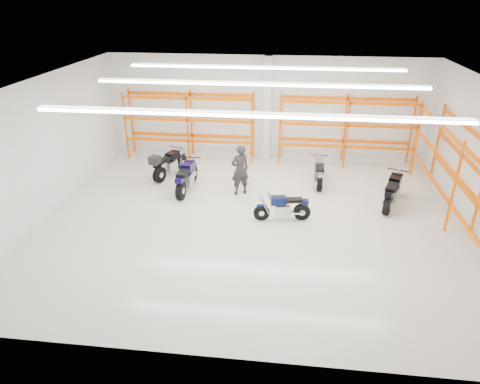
# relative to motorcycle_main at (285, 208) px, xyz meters

# --- Properties ---
(ground) EXTENTS (14.00, 14.00, 0.00)m
(ground) POSITION_rel_motorcycle_main_xyz_m (-0.97, -0.12, -0.44)
(ground) COLOR beige
(ground) RESTS_ON ground
(room_shell) EXTENTS (14.02, 12.02, 4.51)m
(room_shell) POSITION_rel_motorcycle_main_xyz_m (-0.97, -0.09, 2.84)
(room_shell) COLOR white
(room_shell) RESTS_ON ground
(motorcycle_main) EXTENTS (1.90, 0.63, 0.93)m
(motorcycle_main) POSITION_rel_motorcycle_main_xyz_m (0.00, 0.00, 0.00)
(motorcycle_main) COLOR black
(motorcycle_main) RESTS_ON ground
(motorcycle_back_a) EXTENTS (1.11, 2.21, 1.17)m
(motorcycle_back_a) POSITION_rel_motorcycle_main_xyz_m (-4.80, 3.03, 0.12)
(motorcycle_back_a) COLOR black
(motorcycle_back_a) RESTS_ON ground
(motorcycle_back_b) EXTENTS (0.78, 2.36, 1.16)m
(motorcycle_back_b) POSITION_rel_motorcycle_main_xyz_m (-3.75, 1.82, 0.10)
(motorcycle_back_b) COLOR black
(motorcycle_back_b) RESTS_ON ground
(motorcycle_back_c) EXTENTS (0.69, 2.07, 1.02)m
(motorcycle_back_c) POSITION_rel_motorcycle_main_xyz_m (1.26, 3.05, 0.04)
(motorcycle_back_c) COLOR black
(motorcycle_back_c) RESTS_ON ground
(motorcycle_back_d) EXTENTS (1.13, 2.24, 1.15)m
(motorcycle_back_d) POSITION_rel_motorcycle_main_xyz_m (3.73, 1.46, 0.10)
(motorcycle_back_d) COLOR black
(motorcycle_back_d) RESTS_ON ground
(standing_man) EXTENTS (0.84, 0.76, 1.93)m
(standing_man) POSITION_rel_motorcycle_main_xyz_m (-1.70, 1.82, 0.53)
(standing_man) COLOR black
(standing_man) RESTS_ON ground
(structural_column) EXTENTS (0.32, 0.32, 4.50)m
(structural_column) POSITION_rel_motorcycle_main_xyz_m (-0.97, 5.70, 1.81)
(structural_column) COLOR white
(structural_column) RESTS_ON ground
(pallet_racking_back_left) EXTENTS (5.67, 0.87, 3.00)m
(pallet_racking_back_left) POSITION_rel_motorcycle_main_xyz_m (-4.37, 5.36, 1.35)
(pallet_racking_back_left) COLOR #FF4F02
(pallet_racking_back_left) RESTS_ON ground
(pallet_racking_back_right) EXTENTS (5.67, 0.87, 3.00)m
(pallet_racking_back_right) POSITION_rel_motorcycle_main_xyz_m (2.43, 5.36, 1.35)
(pallet_racking_back_right) COLOR #FF4F02
(pallet_racking_back_right) RESTS_ON ground
(pallet_racking_side) EXTENTS (0.87, 9.07, 3.00)m
(pallet_racking_side) POSITION_rel_motorcycle_main_xyz_m (5.51, -0.12, 1.38)
(pallet_racking_side) COLOR #FF4F02
(pallet_racking_side) RESTS_ON ground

